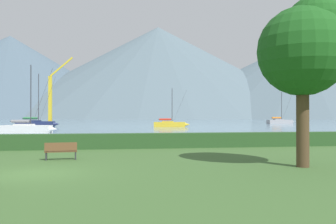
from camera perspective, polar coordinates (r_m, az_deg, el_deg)
ground_plane at (r=16.15m, az=-20.34°, el=-9.13°), size 1000.00×1000.00×0.00m
harbor_water at (r=152.71m, az=-10.11°, el=-1.36°), size 320.00×246.00×0.00m
hedge_line at (r=26.91m, az=-15.68°, el=-4.49°), size 80.00×1.20×1.08m
sailboat_slip_0 at (r=77.96m, az=-20.04°, el=-1.70°), size 8.49×3.09×10.76m
sailboat_slip_1 at (r=73.52m, az=0.30°, el=-1.89°), size 7.38×3.18×7.82m
sailboat_slip_2 at (r=53.08m, az=-21.21°, el=-2.39°), size 7.62×3.46×9.29m
sailboat_slip_3 at (r=104.64m, az=17.19°, el=-1.42°), size 7.78×2.31×8.65m
park_bench_under_tree at (r=20.61m, az=-16.47°, el=-5.76°), size 1.73×0.62×0.95m
park_tree at (r=18.48m, az=20.74°, el=9.60°), size 4.21×4.21×8.08m
dock_crane at (r=89.80m, az=-17.90°, el=1.28°), size 6.21×2.00×16.23m
distant_hill_west_ridge at (r=339.96m, az=-1.59°, el=6.26°), size 300.19×300.19×84.30m
distant_hill_east_ridge at (r=344.46m, az=19.97°, el=4.86°), size 287.47×287.47×68.27m
distant_hill_far_shoulder at (r=347.93m, az=-23.59°, el=5.11°), size 246.21×246.21×71.84m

